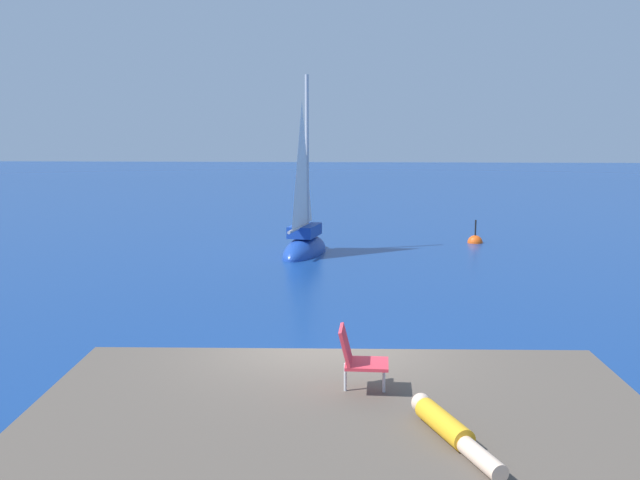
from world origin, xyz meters
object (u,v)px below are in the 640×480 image
Objects in this scene: sailboat_near at (305,243)px; person_sunbather at (450,429)px; marker_buoy at (475,243)px; beach_chair at (357,356)px.

sailboat_near is 3.87× the size of person_sunbather.
marker_buoy is at bearing -55.37° from sailboat_near.
beach_chair is 18.54m from marker_buoy.
sailboat_near is 15.51m from beach_chair.
sailboat_near is 5.77× the size of marker_buoy.
marker_buoy is (3.29, 19.32, -1.11)m from person_sunbather.
person_sunbather is 2.11× the size of beach_chair.
beach_chair reaches higher than person_sunbather.
beach_chair is at bearing -164.94° from person_sunbather.
beach_chair is (1.86, -15.36, 1.09)m from sailboat_near.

